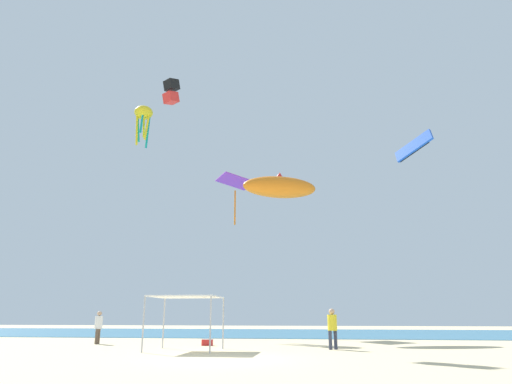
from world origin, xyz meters
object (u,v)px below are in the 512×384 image
object	(u,v)px
kite_octopus_yellow	(143,115)
kite_diamond_purple	(235,184)
kite_box_black	(171,92)
person_leftmost	(99,325)
kite_parafoil_blue	(414,146)
person_near_tent	(332,325)
canopy_tent	(186,299)
cooler_box	(207,342)
kite_inflatable_orange	(280,187)

from	to	relation	value
kite_octopus_yellow	kite_diamond_purple	distance (m)	12.16
kite_box_black	kite_octopus_yellow	xyz separation A→B (m)	(-6.51, 10.84, 3.58)
person_leftmost	kite_parafoil_blue	world-z (taller)	kite_parafoil_blue
kite_parafoil_blue	person_near_tent	bearing A→B (deg)	100.48
kite_diamond_purple	canopy_tent	bearing A→B (deg)	-27.52
kite_octopus_yellow	kite_box_black	bearing A→B (deg)	-158.72
person_near_tent	kite_diamond_purple	world-z (taller)	kite_diamond_purple
person_leftmost	kite_octopus_yellow	world-z (taller)	kite_octopus_yellow
kite_box_black	kite_octopus_yellow	size ratio (longest dim) A/B	0.45
kite_octopus_yellow	kite_parafoil_blue	distance (m)	25.50
cooler_box	kite_inflatable_orange	distance (m)	13.86
canopy_tent	kite_parafoil_blue	size ratio (longest dim) A/B	1.17
canopy_tent	cooler_box	xyz separation A→B (m)	(0.19, 3.70, -2.16)
person_leftmost	cooler_box	size ratio (longest dim) A/B	3.17
kite_inflatable_orange	person_leftmost	bearing A→B (deg)	-161.88
canopy_tent	kite_octopus_yellow	world-z (taller)	kite_octopus_yellow
person_leftmost	kite_inflatable_orange	size ratio (longest dim) A/B	0.30
person_near_tent	kite_inflatable_orange	distance (m)	14.42
person_leftmost	person_near_tent	bearing A→B (deg)	-106.77
canopy_tent	cooler_box	distance (m)	4.29
person_near_tent	kite_inflatable_orange	bearing A→B (deg)	67.09
cooler_box	kite_inflatable_orange	size ratio (longest dim) A/B	0.09
cooler_box	person_near_tent	bearing A→B (deg)	-16.99
person_leftmost	kite_inflatable_orange	distance (m)	15.92
person_leftmost	cooler_box	bearing A→B (deg)	-100.11
person_near_tent	kite_octopus_yellow	size ratio (longest dim) A/B	0.45
cooler_box	kite_octopus_yellow	xyz separation A→B (m)	(-10.43, 14.11, 20.51)
kite_parafoil_blue	kite_diamond_purple	bearing A→B (deg)	29.56
kite_box_black	kite_parafoil_blue	bearing A→B (deg)	55.07
person_near_tent	cooler_box	size ratio (longest dim) A/B	3.33
person_leftmost	cooler_box	distance (m)	6.60
person_near_tent	kite_octopus_yellow	world-z (taller)	kite_octopus_yellow
person_near_tent	kite_octopus_yellow	xyz separation A→B (m)	(-17.10, 16.14, 19.57)
kite_inflatable_orange	kite_diamond_purple	size ratio (longest dim) A/B	1.39
kite_parafoil_blue	kite_inflatable_orange	distance (m)	11.45
person_near_tent	kite_box_black	bearing A→B (deg)	112.45
person_near_tent	cooler_box	distance (m)	7.03
kite_inflatable_orange	kite_diamond_purple	distance (m)	7.33
person_leftmost	kite_parafoil_blue	xyz separation A→B (m)	(20.56, 9.77, 13.57)
kite_parafoil_blue	kite_diamond_purple	size ratio (longest dim) A/B	0.62
cooler_box	kite_diamond_purple	world-z (taller)	kite_diamond_purple
person_leftmost	kite_box_black	distance (m)	16.48
canopy_tent	kite_octopus_yellow	size ratio (longest dim) A/B	0.74
person_near_tent	person_leftmost	world-z (taller)	person_near_tent
cooler_box	kite_parafoil_blue	size ratio (longest dim) A/B	0.21
kite_inflatable_orange	person_near_tent	bearing A→B (deg)	-90.78
person_near_tent	kite_parafoil_blue	xyz separation A→B (m)	(7.37, 12.27, 13.52)
person_near_tent	kite_box_black	size ratio (longest dim) A/B	0.99
canopy_tent	person_leftmost	distance (m)	7.69
kite_octopus_yellow	kite_diamond_purple	bearing A→B (deg)	-103.94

